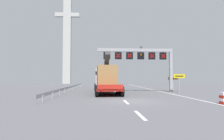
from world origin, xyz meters
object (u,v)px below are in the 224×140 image
object	(u,v)px
heavy_haul_truck_red	(105,78)
exit_sign_yellow	(179,79)
tourist_info_sign_brown	(173,80)
overhead_lane_gantry	(143,57)
bridge_pylon_distant	(67,27)

from	to	relation	value
heavy_haul_truck_red	exit_sign_yellow	distance (m)	10.31
heavy_haul_truck_red	tourist_info_sign_brown	bearing A→B (deg)	-0.01
overhead_lane_gantry	bridge_pylon_distant	bearing A→B (deg)	113.15
heavy_haul_truck_red	overhead_lane_gantry	bearing A→B (deg)	-7.48
heavy_haul_truck_red	tourist_info_sign_brown	distance (m)	10.14
overhead_lane_gantry	exit_sign_yellow	xyz separation A→B (m)	(4.55, -1.68, -3.13)
exit_sign_yellow	tourist_info_sign_brown	world-z (taller)	exit_sign_yellow
overhead_lane_gantry	heavy_haul_truck_red	size ratio (longest dim) A/B	0.78
overhead_lane_gantry	tourist_info_sign_brown	xyz separation A→B (m)	(4.65, 0.72, -3.41)
heavy_haul_truck_red	exit_sign_yellow	size ratio (longest dim) A/B	5.62
overhead_lane_gantry	tourist_info_sign_brown	distance (m)	5.81
overhead_lane_gantry	exit_sign_yellow	distance (m)	5.77
overhead_lane_gantry	bridge_pylon_distant	world-z (taller)	bridge_pylon_distant
tourist_info_sign_brown	heavy_haul_truck_red	bearing A→B (deg)	179.99
heavy_haul_truck_red	bridge_pylon_distant	distance (m)	48.63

